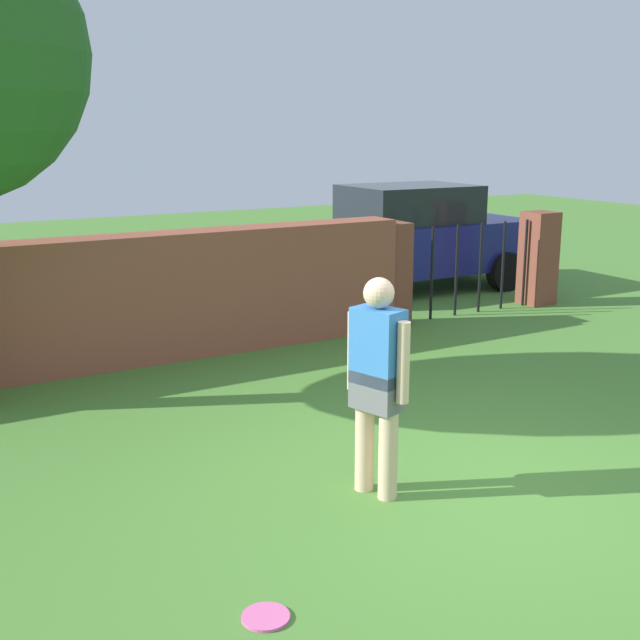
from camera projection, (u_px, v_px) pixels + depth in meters
The scene contains 6 objects.
ground_plane at pixel (480, 496), 5.91m from camera, with size 40.00×40.00×0.00m, color #4C8433.
brick_wall at pixel (96, 304), 8.91m from camera, with size 7.72×0.50×1.47m, color brown.
person at pixel (377, 377), 5.76m from camera, with size 0.32×0.52×1.62m.
fence_gate at pixel (468, 266), 11.54m from camera, with size 3.17×0.44×1.40m.
car at pixel (408, 238), 13.22m from camera, with size 4.24×1.99×1.72m.
frisbee_pink at pixel (266, 617), 4.44m from camera, with size 0.27×0.27×0.02m, color pink.
Camera 1 is at (-3.76, -4.11, 2.64)m, focal length 45.36 mm.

